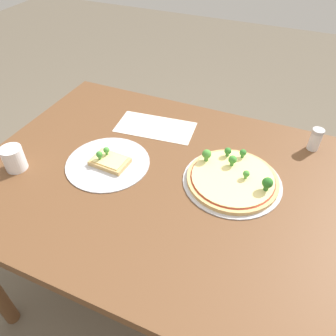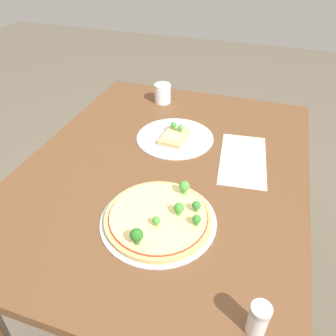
# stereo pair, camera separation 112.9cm
# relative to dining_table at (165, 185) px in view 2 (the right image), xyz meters

# --- Properties ---
(ground_plane) EXTENTS (8.00, 8.00, 0.00)m
(ground_plane) POSITION_rel_dining_table_xyz_m (0.00, 0.00, -0.66)
(ground_plane) COLOR brown
(dining_table) EXTENTS (1.20, 0.94, 0.75)m
(dining_table) POSITION_rel_dining_table_xyz_m (0.00, 0.00, 0.00)
(dining_table) COLOR brown
(dining_table) RESTS_ON ground_plane
(pizza_tray_whole) EXTENTS (0.33, 0.33, 0.07)m
(pizza_tray_whole) POSITION_rel_dining_table_xyz_m (0.25, 0.07, 0.11)
(pizza_tray_whole) COLOR #B7B7BC
(pizza_tray_whole) RESTS_ON dining_table
(pizza_tray_slice) EXTENTS (0.29, 0.29, 0.06)m
(pizza_tray_slice) POSITION_rel_dining_table_xyz_m (-0.17, -0.02, 0.10)
(pizza_tray_slice) COLOR #B7B7BC
(pizza_tray_slice) RESTS_ON dining_table
(drinking_cup) EXTENTS (0.07, 0.07, 0.08)m
(drinking_cup) POSITION_rel_dining_table_xyz_m (-0.45, -0.16, 0.14)
(drinking_cup) COLOR white
(drinking_cup) RESTS_ON dining_table
(condiment_shaker) EXTENTS (0.04, 0.04, 0.09)m
(condiment_shaker) POSITION_rel_dining_table_xyz_m (0.48, 0.36, 0.14)
(condiment_shaker) COLOR silver
(condiment_shaker) RESTS_ON dining_table
(paper_menu) EXTENTS (0.32, 0.19, 0.00)m
(paper_menu) POSITION_rel_dining_table_xyz_m (-0.11, 0.25, 0.09)
(paper_menu) COLOR silver
(paper_menu) RESTS_ON dining_table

